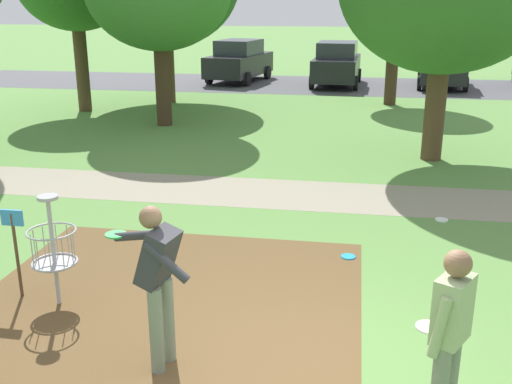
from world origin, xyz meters
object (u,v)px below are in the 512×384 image
object	(u,v)px
frisbee_near_basket	(442,220)
parked_car_center_left	(337,64)
player_throwing	(158,277)
frisbee_mid_grass	(348,257)
disc_golf_basket	(49,246)
parked_car_leftmost	(239,61)
parked_car_center_right	(443,65)
tree_near_right	(396,6)
player_foreground_watching	(450,335)

from	to	relation	value
frisbee_near_basket	parked_car_center_left	xyz separation A→B (m)	(-2.42, 16.43, 0.91)
player_throwing	frisbee_mid_grass	size ratio (longest dim) A/B	8.20
disc_golf_basket	frisbee_mid_grass	xyz separation A→B (m)	(3.53, 1.96, -0.74)
frisbee_mid_grass	parked_car_leftmost	size ratio (longest dim) A/B	0.05
player_throwing	parked_car_leftmost	xyz separation A→B (m)	(-3.46, 21.82, -0.06)
player_throwing	frisbee_mid_grass	xyz separation A→B (m)	(1.82, 3.01, -0.98)
player_throwing	parked_car_leftmost	bearing A→B (deg)	99.02
frisbee_near_basket	parked_car_center_right	world-z (taller)	parked_car_center_right
disc_golf_basket	player_throwing	size ratio (longest dim) A/B	0.81
tree_near_right	parked_car_center_right	xyz separation A→B (m)	(2.37, 4.99, -2.41)
player_foreground_watching	player_throwing	xyz separation A→B (m)	(-2.65, 0.59, 0.02)
tree_near_right	parked_car_center_left	world-z (taller)	tree_near_right
frisbee_near_basket	parked_car_center_right	xyz separation A→B (m)	(2.02, 16.76, 0.91)
parked_car_leftmost	parked_car_center_right	distance (m)	8.83
disc_golf_basket	player_foreground_watching	size ratio (longest dim) A/B	0.81
parked_car_leftmost	parked_car_center_right	xyz separation A→B (m)	(8.82, -0.26, 0.00)
disc_golf_basket	frisbee_mid_grass	size ratio (longest dim) A/B	6.66
frisbee_near_basket	parked_car_center_left	size ratio (longest dim) A/B	0.05
player_foreground_watching	player_throwing	world-z (taller)	same
frisbee_mid_grass	parked_car_center_right	size ratio (longest dim) A/B	0.05
player_throwing	parked_car_center_left	bearing A→B (deg)	87.51
player_throwing	tree_near_right	distance (m)	17.01
disc_golf_basket	parked_car_center_left	world-z (taller)	parked_car_center_left
tree_near_right	parked_car_center_right	bearing A→B (deg)	64.57
player_throwing	parked_car_center_left	size ratio (longest dim) A/B	0.40
parked_car_center_left	player_foreground_watching	bearing A→B (deg)	-85.46
frisbee_near_basket	frisbee_mid_grass	world-z (taller)	same
tree_near_right	frisbee_near_basket	bearing A→B (deg)	-88.29
disc_golf_basket	parked_car_center_right	xyz separation A→B (m)	(7.07, 20.52, 0.17)
disc_golf_basket	player_throwing	bearing A→B (deg)	-31.30
frisbee_near_basket	frisbee_mid_grass	distance (m)	2.36
parked_car_leftmost	frisbee_near_basket	bearing A→B (deg)	-68.21
frisbee_mid_grass	tree_near_right	bearing A→B (deg)	85.05
player_foreground_watching	frisbee_mid_grass	world-z (taller)	player_foreground_watching
disc_golf_basket	frisbee_mid_grass	world-z (taller)	disc_golf_basket
tree_near_right	parked_car_leftmost	xyz separation A→B (m)	(-6.45, 5.25, -2.41)
disc_golf_basket	player_foreground_watching	xyz separation A→B (m)	(4.37, -1.63, 0.21)
disc_golf_basket	tree_near_right	world-z (taller)	tree_near_right
parked_car_leftmost	parked_car_center_left	bearing A→B (deg)	-7.72
disc_golf_basket	player_foreground_watching	distance (m)	4.67
disc_golf_basket	frisbee_near_basket	bearing A→B (deg)	36.65
player_foreground_watching	parked_car_center_left	world-z (taller)	parked_car_center_left
disc_golf_basket	player_foreground_watching	world-z (taller)	player_foreground_watching
frisbee_mid_grass	parked_car_leftmost	distance (m)	19.57
frisbee_mid_grass	frisbee_near_basket	bearing A→B (deg)	49.65
disc_golf_basket	frisbee_near_basket	xyz separation A→B (m)	(5.06, 3.76, -0.74)
player_throwing	frisbee_mid_grass	distance (m)	3.65
player_throwing	parked_car_center_left	world-z (taller)	parked_car_center_left
player_foreground_watching	frisbee_near_basket	size ratio (longest dim) A/B	7.89
parked_car_center_right	disc_golf_basket	bearing A→B (deg)	-109.02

